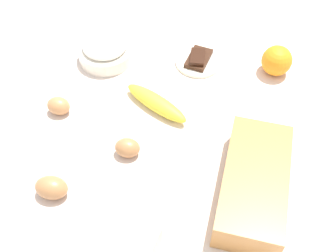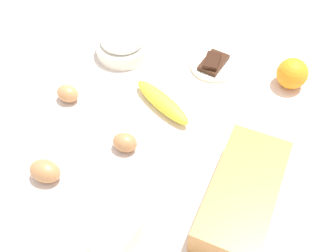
# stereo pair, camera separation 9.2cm
# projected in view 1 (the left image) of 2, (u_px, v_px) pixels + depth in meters

# --- Properties ---
(ground_plane) EXTENTS (2.40, 2.40, 0.02)m
(ground_plane) POSITION_uv_depth(u_px,v_px,m) (168.00, 139.00, 0.96)
(ground_plane) COLOR beige
(loaf_pan) EXTENTS (0.30, 0.17, 0.08)m
(loaf_pan) POSITION_uv_depth(u_px,v_px,m) (254.00, 183.00, 0.83)
(loaf_pan) COLOR #B77A3D
(loaf_pan) RESTS_ON ground_plane
(flour_bowl) EXTENTS (0.15, 0.15, 0.07)m
(flour_bowl) POSITION_uv_depth(u_px,v_px,m) (105.00, 50.00, 1.10)
(flour_bowl) COLOR silver
(flour_bowl) RESTS_ON ground_plane
(banana) EXTENTS (0.14, 0.18, 0.04)m
(banana) POSITION_uv_depth(u_px,v_px,m) (156.00, 103.00, 1.00)
(banana) COLOR yellow
(banana) RESTS_ON ground_plane
(orange_fruit) EXTENTS (0.08, 0.08, 0.08)m
(orange_fruit) POSITION_uv_depth(u_px,v_px,m) (277.00, 61.00, 1.06)
(orange_fruit) COLOR orange
(orange_fruit) RESTS_ON ground_plane
(butter_block) EXTENTS (0.10, 0.09, 0.06)m
(butter_block) POSITION_uv_depth(u_px,v_px,m) (138.00, 248.00, 0.75)
(butter_block) COLOR #F4EDB2
(butter_block) RESTS_ON ground_plane
(egg_near_butter) EXTENTS (0.06, 0.08, 0.05)m
(egg_near_butter) POSITION_uv_depth(u_px,v_px,m) (51.00, 188.00, 0.84)
(egg_near_butter) COLOR #A97245
(egg_near_butter) RESTS_ON ground_plane
(egg_beside_bowl) EXTENTS (0.05, 0.06, 0.05)m
(egg_beside_bowl) POSITION_uv_depth(u_px,v_px,m) (59.00, 106.00, 0.99)
(egg_beside_bowl) COLOR #B67B4A
(egg_beside_bowl) RESTS_ON ground_plane
(egg_loose) EXTENTS (0.05, 0.06, 0.05)m
(egg_loose) POSITION_uv_depth(u_px,v_px,m) (127.00, 148.00, 0.91)
(egg_loose) COLOR #AA7345
(egg_loose) RESTS_ON ground_plane
(chocolate_plate) EXTENTS (0.13, 0.13, 0.03)m
(chocolate_plate) POSITION_uv_depth(u_px,v_px,m) (198.00, 60.00, 1.11)
(chocolate_plate) COLOR silver
(chocolate_plate) RESTS_ON ground_plane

